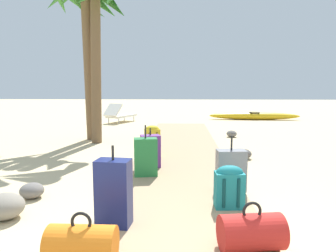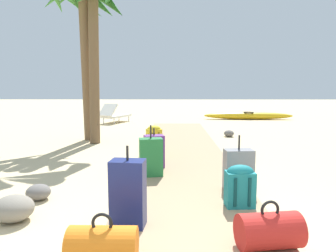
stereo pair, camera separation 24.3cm
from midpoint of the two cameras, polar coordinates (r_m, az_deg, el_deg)
name	(u,v)px [view 2 (the right image)]	position (r m, az deg, el deg)	size (l,w,h in m)	color
ground_plane	(183,166)	(5.73, 1.48, -7.35)	(60.00, 60.00, 0.00)	#D1BA8C
boardwalk	(181,153)	(6.69, 1.35, -4.88)	(1.71, 9.96, 0.08)	tan
suitcase_green	(151,157)	(4.81, -4.59, -5.66)	(0.38, 0.28, 0.78)	#237538
suitcase_purple	(154,151)	(5.33, -3.87, -4.59)	(0.37, 0.32, 0.67)	#6B2D84
duffel_bag_red	(269,230)	(2.86, 15.55, -17.92)	(0.56, 0.38, 0.42)	red
backpack_yellow	(154,140)	(6.13, -3.70, -2.59)	(0.33, 0.28, 0.61)	gold
backpack_teal	(240,185)	(3.66, 11.12, -10.50)	(0.33, 0.24, 0.48)	#197A7F
suitcase_navy	(128,193)	(3.14, -9.56, -12.04)	(0.35, 0.25, 0.80)	navy
duffel_bag_orange	(103,245)	(2.63, -14.60, -20.34)	(0.53, 0.30, 0.41)	orange
suitcase_grey	(238,170)	(4.23, 11.11, -7.82)	(0.39, 0.25, 0.73)	slate
palm_tree_near_left	(84,13)	(8.77, -15.93, 19.18)	(2.15, 2.18, 4.30)	brown
palm_tree_far_left	(93,10)	(8.45, -14.33, 19.79)	(2.15, 2.14, 4.16)	brown
lounge_chair	(114,115)	(12.73, -10.28, 2.06)	(1.15, 1.66, 0.78)	white
kayak	(248,116)	(14.26, 13.95, 1.84)	(3.93, 0.67, 0.33)	gold
rock_left_mid	(14,208)	(3.90, -28.02, -13.13)	(0.42, 0.44, 0.28)	gray
rock_right_near	(229,133)	(9.20, 10.33, -1.33)	(0.31, 0.29, 0.19)	slate
rock_left_near	(38,192)	(4.45, -24.06, -10.96)	(0.31, 0.30, 0.20)	slate
rock_right_mid	(244,153)	(6.51, 12.67, -4.88)	(0.33, 0.33, 0.20)	#5B5651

